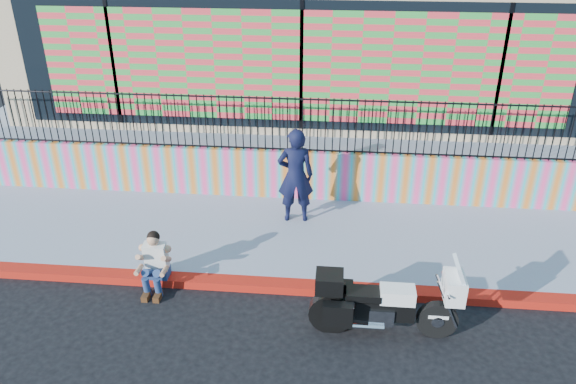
# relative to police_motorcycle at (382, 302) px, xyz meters

# --- Properties ---
(ground) EXTENTS (90.00, 90.00, 0.00)m
(ground) POSITION_rel_police_motorcycle_xyz_m (-1.63, 0.94, -0.58)
(ground) COLOR black
(ground) RESTS_ON ground
(red_curb) EXTENTS (16.00, 0.30, 0.15)m
(red_curb) POSITION_rel_police_motorcycle_xyz_m (-1.63, 0.94, -0.51)
(red_curb) COLOR #BA0D0E
(red_curb) RESTS_ON ground
(sidewalk) EXTENTS (16.00, 3.00, 0.15)m
(sidewalk) POSITION_rel_police_motorcycle_xyz_m (-1.63, 2.59, -0.51)
(sidewalk) COLOR gray
(sidewalk) RESTS_ON ground
(mural_wall) EXTENTS (16.00, 0.20, 1.10)m
(mural_wall) POSITION_rel_police_motorcycle_xyz_m (-1.63, 4.19, 0.12)
(mural_wall) COLOR #FF4389
(mural_wall) RESTS_ON sidewalk
(metal_fence) EXTENTS (15.80, 0.04, 1.20)m
(metal_fence) POSITION_rel_police_motorcycle_xyz_m (-1.63, 4.19, 1.27)
(metal_fence) COLOR black
(metal_fence) RESTS_ON mural_wall
(elevated_platform) EXTENTS (16.00, 10.00, 1.25)m
(elevated_platform) POSITION_rel_police_motorcycle_xyz_m (-1.63, 9.29, 0.04)
(elevated_platform) COLOR gray
(elevated_platform) RESTS_ON ground
(storefront_building) EXTENTS (14.00, 8.06, 4.00)m
(storefront_building) POSITION_rel_police_motorcycle_xyz_m (-1.63, 9.08, 2.66)
(storefront_building) COLOR tan
(storefront_building) RESTS_ON elevated_platform
(police_motorcycle) EXTENTS (2.24, 0.74, 1.40)m
(police_motorcycle) POSITION_rel_police_motorcycle_xyz_m (0.00, 0.00, 0.00)
(police_motorcycle) COLOR black
(police_motorcycle) RESTS_ON ground
(police_officer) EXTENTS (0.78, 0.56, 1.99)m
(police_officer) POSITION_rel_police_motorcycle_xyz_m (-1.59, 3.18, 0.56)
(police_officer) COLOR black
(police_officer) RESTS_ON sidewalk
(seated_man) EXTENTS (0.54, 0.71, 1.06)m
(seated_man) POSITION_rel_police_motorcycle_xyz_m (-3.80, 0.74, -0.14)
(seated_man) COLOR navy
(seated_man) RESTS_ON ground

